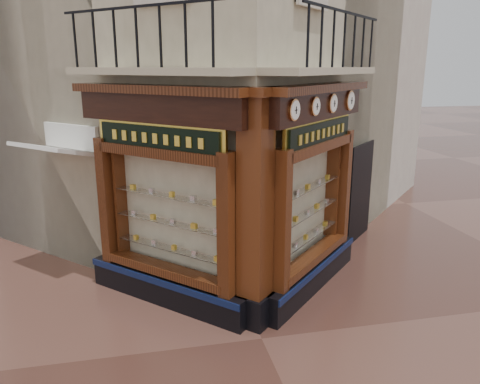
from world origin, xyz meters
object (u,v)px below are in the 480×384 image
object	(u,v)px
signboard_right	(320,133)
awning	(66,274)
clock_b	(315,106)
clock_c	(333,103)
clock_d	(350,101)
signboard_left	(158,138)
corner_pilaster	(255,215)
clock_a	(294,110)

from	to	relation	value
signboard_right	awning	bearing A→B (deg)	115.58
clock_b	clock_c	bearing A→B (deg)	0.00
clock_d	signboard_left	distance (m)	3.93
awning	corner_pilaster	bearing A→B (deg)	-173.49
clock_c	awning	world-z (taller)	clock_c
clock_c	signboard_right	distance (m)	0.59
clock_a	clock_d	xyz separation A→B (m)	(1.76, 1.76, -0.00)
clock_b	signboard_left	xyz separation A→B (m)	(-2.64, 0.44, -0.52)
clock_b	awning	size ratio (longest dim) A/B	0.20
clock_c	clock_d	world-z (taller)	clock_d
clock_d	signboard_left	bearing A→B (deg)	146.07
clock_d	clock_c	bearing A→B (deg)	-180.00
clock_c	clock_b	bearing A→B (deg)	-180.00
clock_b	signboard_right	bearing A→B (deg)	12.08
clock_d	signboard_right	world-z (taller)	clock_d
signboard_left	signboard_right	distance (m)	2.92
clock_a	signboard_right	world-z (taller)	clock_a
clock_c	clock_a	bearing A→B (deg)	-180.00
signboard_left	signboard_right	xyz separation A→B (m)	(2.92, 0.00, -0.00)
clock_a	clock_b	xyz separation A→B (m)	(0.56, 0.56, -0.00)
clock_b	signboard_right	size ratio (longest dim) A/B	0.16
corner_pilaster	clock_b	bearing A→B (deg)	-19.09
clock_a	awning	size ratio (longest dim) A/B	0.22
corner_pilaster	awning	distance (m)	4.82
signboard_right	clock_c	bearing A→B (deg)	-22.66
clock_d	awning	distance (m)	6.92
clock_a	clock_b	size ratio (longest dim) A/B	1.06
clock_d	awning	world-z (taller)	clock_d
signboard_left	clock_b	bearing A→B (deg)	-144.55
corner_pilaster	clock_a	xyz separation A→B (m)	(0.61, 0.01, 1.67)
clock_d	awning	size ratio (longest dim) A/B	0.25
awning	clock_b	bearing A→B (deg)	-160.19
corner_pilaster	signboard_right	distance (m)	2.12
clock_c	clock_d	xyz separation A→B (m)	(0.64, 0.64, -0.00)
clock_b	signboard_left	world-z (taller)	clock_b
clock_d	awning	bearing A→B (deg)	125.40
corner_pilaster	clock_a	bearing A→B (deg)	-44.40
awning	signboard_left	world-z (taller)	signboard_left
clock_d	clock_a	bearing A→B (deg)	-180.00
corner_pilaster	signboard_left	size ratio (longest dim) A/B	1.96
signboard_left	corner_pilaster	bearing A→B (deg)	-169.75
awning	signboard_left	xyz separation A→B (m)	(1.99, -1.73, 3.10)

